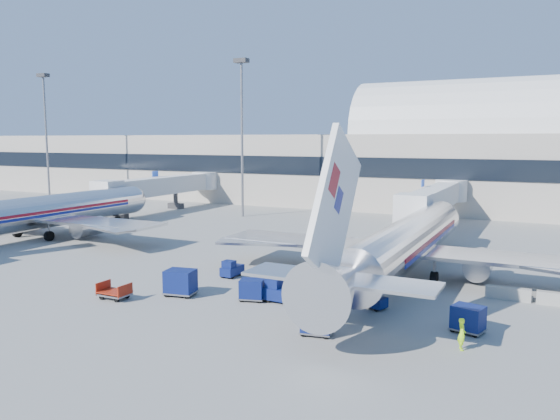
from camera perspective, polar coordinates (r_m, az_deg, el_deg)
The scene contains 19 objects.
ground at distance 44.94m, azimuth -1.21°, elevation -7.06°, with size 260.00×260.00×0.00m, color gray.
terminal at distance 100.44m, azimuth 6.78°, elevation 5.23°, with size 170.00×28.15×21.00m.
airliner_main at distance 45.00m, azimuth 12.89°, elevation -3.41°, with size 32.00×37.26×12.07m.
airliner_mid at distance 68.18m, azimuth -23.86°, elevation -0.23°, with size 32.00×37.26×12.07m.
jetbridge_near at distance 70.85m, azimuth 16.05°, elevation 1.20°, with size 4.40×27.50×6.25m.
jetbridge_mid at distance 88.57m, azimuth -11.75°, elevation 2.51°, with size 4.40×27.50×6.25m.
mast_far_west at distance 105.57m, azimuth -23.31°, elevation 8.73°, with size 2.00×1.20×22.60m.
mast_west at distance 79.55m, azimuth -4.01°, elevation 9.95°, with size 2.00×1.20×22.60m.
barrier_near at distance 41.99m, azimuth 22.73°, elevation -8.05°, with size 3.00×0.55×0.90m, color #9E9E96.
tug_lead at distance 38.17m, azimuth 0.01°, elevation -8.52°, with size 2.56×1.37×1.63m.
tug_right at distance 37.52m, azimuth 9.44°, elevation -9.14°, with size 2.24×1.61×1.32m.
tug_left at distance 45.24m, azimuth -5.10°, elevation -6.15°, with size 1.14×2.18×1.40m.
cart_train_a at distance 38.55m, azimuth -2.92°, elevation -8.27°, with size 2.01×1.72×1.52m.
cart_train_b at distance 40.29m, azimuth -10.36°, elevation -7.40°, with size 2.39×1.98×1.89m.
cart_train_c at distance 40.61m, azimuth -10.53°, elevation -7.54°, with size 1.98×1.64×1.56m.
cart_solo_near at distance 32.12m, azimuth 3.87°, elevation -11.46°, with size 2.00×1.65×1.58m.
cart_solo_far at distance 34.22m, azimuth 19.06°, elevation -10.65°, with size 2.10×1.79×1.59m.
cart_open_red at distance 40.71m, azimuth -16.88°, elevation -8.32°, with size 2.13×1.50×0.57m.
ramp_worker at distance 31.45m, azimuth 18.47°, elevation -12.19°, with size 0.64×0.42×1.75m, color #9FE518.
Camera 1 is at (20.22, -38.53, 11.21)m, focal length 35.00 mm.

